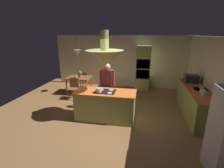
{
  "coord_description": "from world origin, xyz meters",
  "views": [
    {
      "loc": [
        1.11,
        -4.84,
        2.65
      ],
      "look_at": [
        0.1,
        0.4,
        1.0
      ],
      "focal_mm": 26.43,
      "sensor_mm": 36.0,
      "label": 1
    }
  ],
  "objects_px": {
    "kitchen_island": "(105,105)",
    "dining_table": "(79,80)",
    "potted_plant_on_table": "(80,74)",
    "canister_flour": "(204,93)",
    "canister_sugar": "(202,90)",
    "chair_by_back_wall": "(84,79)",
    "person_at_island": "(107,84)",
    "cooking_pot_on_cooktop": "(99,90)",
    "microwave_on_counter": "(191,79)",
    "oven_tower": "(143,68)",
    "cup_on_table": "(77,77)",
    "chair_facing_island": "(74,87)"
  },
  "relations": [
    {
      "from": "cooking_pot_on_cooktop",
      "to": "canister_sugar",
      "type": "bearing_deg",
      "value": 9.08
    },
    {
      "from": "canister_flour",
      "to": "chair_facing_island",
      "type": "bearing_deg",
      "value": 163.99
    },
    {
      "from": "chair_by_back_wall",
      "to": "canister_flour",
      "type": "height_order",
      "value": "canister_flour"
    },
    {
      "from": "potted_plant_on_table",
      "to": "canister_flour",
      "type": "bearing_deg",
      "value": -23.41
    },
    {
      "from": "potted_plant_on_table",
      "to": "cooking_pot_on_cooktop",
      "type": "height_order",
      "value": "cooking_pot_on_cooktop"
    },
    {
      "from": "canister_flour",
      "to": "potted_plant_on_table",
      "type": "bearing_deg",
      "value": 156.59
    },
    {
      "from": "potted_plant_on_table",
      "to": "microwave_on_counter",
      "type": "bearing_deg",
      "value": -7.07
    },
    {
      "from": "canister_sugar",
      "to": "microwave_on_counter",
      "type": "distance_m",
      "value": 1.21
    },
    {
      "from": "dining_table",
      "to": "person_at_island",
      "type": "bearing_deg",
      "value": -41.45
    },
    {
      "from": "oven_tower",
      "to": "chair_facing_island",
      "type": "distance_m",
      "value": 3.36
    },
    {
      "from": "kitchen_island",
      "to": "dining_table",
      "type": "distance_m",
      "value": 2.71
    },
    {
      "from": "canister_sugar",
      "to": "canister_flour",
      "type": "bearing_deg",
      "value": -90.0
    },
    {
      "from": "microwave_on_counter",
      "to": "person_at_island",
      "type": "bearing_deg",
      "value": -163.09
    },
    {
      "from": "person_at_island",
      "to": "cooking_pot_on_cooktop",
      "type": "height_order",
      "value": "person_at_island"
    },
    {
      "from": "potted_plant_on_table",
      "to": "canister_flour",
      "type": "height_order",
      "value": "canister_flour"
    },
    {
      "from": "kitchen_island",
      "to": "oven_tower",
      "type": "relative_size",
      "value": 0.89
    },
    {
      "from": "kitchen_island",
      "to": "chair_by_back_wall",
      "type": "distance_m",
      "value": 3.21
    },
    {
      "from": "kitchen_island",
      "to": "cooking_pot_on_cooktop",
      "type": "bearing_deg",
      "value": -140.91
    },
    {
      "from": "kitchen_island",
      "to": "dining_table",
      "type": "xyz_separation_m",
      "value": [
        -1.7,
        2.1,
        0.18
      ]
    },
    {
      "from": "cooking_pot_on_cooktop",
      "to": "potted_plant_on_table",
      "type": "bearing_deg",
      "value": 123.61
    },
    {
      "from": "dining_table",
      "to": "chair_by_back_wall",
      "type": "distance_m",
      "value": 0.65
    },
    {
      "from": "potted_plant_on_table",
      "to": "canister_flour",
      "type": "relative_size",
      "value": 1.66
    },
    {
      "from": "kitchen_island",
      "to": "cooking_pot_on_cooktop",
      "type": "height_order",
      "value": "cooking_pot_on_cooktop"
    },
    {
      "from": "person_at_island",
      "to": "cooking_pot_on_cooktop",
      "type": "xyz_separation_m",
      "value": [
        -0.08,
        -0.8,
        0.05
      ]
    },
    {
      "from": "canister_sugar",
      "to": "oven_tower",
      "type": "bearing_deg",
      "value": 121.02
    },
    {
      "from": "chair_by_back_wall",
      "to": "person_at_island",
      "type": "bearing_deg",
      "value": 128.2
    },
    {
      "from": "cup_on_table",
      "to": "microwave_on_counter",
      "type": "bearing_deg",
      "value": -4.26
    },
    {
      "from": "chair_by_back_wall",
      "to": "potted_plant_on_table",
      "type": "relative_size",
      "value": 2.9
    },
    {
      "from": "oven_tower",
      "to": "microwave_on_counter",
      "type": "distance_m",
      "value": 2.42
    },
    {
      "from": "kitchen_island",
      "to": "canister_flour",
      "type": "bearing_deg",
      "value": 3.41
    },
    {
      "from": "oven_tower",
      "to": "microwave_on_counter",
      "type": "relative_size",
      "value": 4.59
    },
    {
      "from": "dining_table",
      "to": "person_at_island",
      "type": "height_order",
      "value": "person_at_island"
    },
    {
      "from": "potted_plant_on_table",
      "to": "canister_sugar",
      "type": "relative_size",
      "value": 1.51
    },
    {
      "from": "oven_tower",
      "to": "cooking_pot_on_cooktop",
      "type": "height_order",
      "value": "oven_tower"
    },
    {
      "from": "potted_plant_on_table",
      "to": "dining_table",
      "type": "bearing_deg",
      "value": -164.33
    },
    {
      "from": "microwave_on_counter",
      "to": "cup_on_table",
      "type": "bearing_deg",
      "value": 175.74
    },
    {
      "from": "canister_flour",
      "to": "microwave_on_counter",
      "type": "distance_m",
      "value": 1.39
    },
    {
      "from": "potted_plant_on_table",
      "to": "canister_flour",
      "type": "distance_m",
      "value": 4.89
    },
    {
      "from": "dining_table",
      "to": "cooking_pot_on_cooktop",
      "type": "relative_size",
      "value": 5.79
    },
    {
      "from": "canister_flour",
      "to": "microwave_on_counter",
      "type": "height_order",
      "value": "microwave_on_counter"
    },
    {
      "from": "oven_tower",
      "to": "dining_table",
      "type": "relative_size",
      "value": 2.02
    },
    {
      "from": "kitchen_island",
      "to": "canister_flour",
      "type": "distance_m",
      "value": 2.9
    },
    {
      "from": "person_at_island",
      "to": "oven_tower",
      "type": "bearing_deg",
      "value": 65.37
    },
    {
      "from": "canister_flour",
      "to": "canister_sugar",
      "type": "distance_m",
      "value": 0.18
    },
    {
      "from": "canister_sugar",
      "to": "cooking_pot_on_cooktop",
      "type": "height_order",
      "value": "canister_sugar"
    },
    {
      "from": "canister_flour",
      "to": "microwave_on_counter",
      "type": "relative_size",
      "value": 0.39
    },
    {
      "from": "person_at_island",
      "to": "cup_on_table",
      "type": "bearing_deg",
      "value": 143.28
    },
    {
      "from": "canister_sugar",
      "to": "dining_table",
      "type": "bearing_deg",
      "value": 158.91
    },
    {
      "from": "kitchen_island",
      "to": "chair_by_back_wall",
      "type": "height_order",
      "value": "kitchen_island"
    },
    {
      "from": "kitchen_island",
      "to": "cup_on_table",
      "type": "distance_m",
      "value": 2.59
    }
  ]
}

